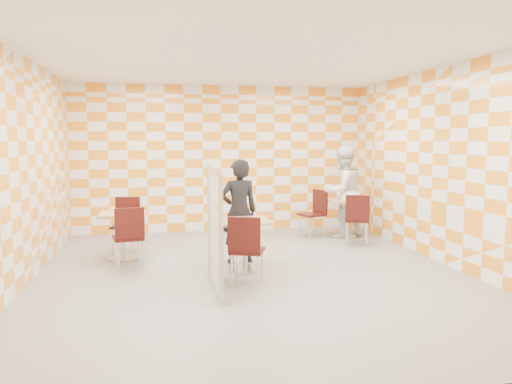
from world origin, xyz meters
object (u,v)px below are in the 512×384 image
(main_table, at_px, (245,236))
(chair_empty_far, at_px, (126,220))
(man_white, at_px, (343,192))
(chair_second_front, at_px, (357,216))
(man_dark, at_px, (239,211))
(sport_bottle, at_px, (338,194))
(soda_bottle, at_px, (351,193))
(empty_table, at_px, (123,228))
(chair_empty_near, at_px, (129,233))
(second_table, at_px, (345,211))
(chair_second_side, at_px, (316,210))
(chair_main_front, at_px, (246,245))
(partition, at_px, (215,228))

(main_table, xyz_separation_m, chair_empty_far, (-1.76, 1.63, 0.04))
(man_white, bearing_deg, chair_second_front, 68.24)
(man_dark, bearing_deg, chair_empty_far, -39.86)
(chair_empty_far, bearing_deg, man_dark, -32.14)
(main_table, xyz_separation_m, sport_bottle, (2.23, 2.19, 0.33))
(sport_bottle, bearing_deg, soda_bottle, -13.78)
(empty_table, bearing_deg, chair_empty_near, -78.69)
(main_table, xyz_separation_m, soda_bottle, (2.46, 2.14, 0.34))
(chair_empty_far, bearing_deg, soda_bottle, 6.90)
(chair_empty_far, bearing_deg, second_table, 6.50)
(chair_second_side, xyz_separation_m, man_white, (0.52, -0.07, 0.34))
(chair_empty_far, distance_m, soda_bottle, 4.26)
(main_table, bearing_deg, man_dark, 90.68)
(chair_main_front, distance_m, chair_second_side, 3.54)
(chair_empty_far, xyz_separation_m, partition, (1.23, -2.44, 0.25))
(second_table, distance_m, man_white, 0.38)
(partition, bearing_deg, sport_bottle, 47.54)
(main_table, distance_m, empty_table, 2.07)
(chair_main_front, bearing_deg, chair_empty_far, 124.37)
(chair_second_side, relative_size, chair_empty_far, 1.00)
(empty_table, bearing_deg, man_white, 15.04)
(chair_empty_near, distance_m, soda_bottle, 4.47)
(chair_second_front, relative_size, sport_bottle, 4.62)
(chair_main_front, bearing_deg, chair_second_front, 41.23)
(partition, relative_size, sport_bottle, 7.75)
(sport_bottle, bearing_deg, chair_empty_far, -171.90)
(chair_main_front, height_order, chair_second_front, same)
(main_table, bearing_deg, chair_main_front, -98.99)
(empty_table, relative_size, man_dark, 0.47)
(chair_empty_far, relative_size, soda_bottle, 4.02)
(chair_main_front, distance_m, man_white, 3.80)
(main_table, bearing_deg, man_white, 43.09)
(main_table, distance_m, chair_main_front, 0.78)
(chair_second_front, xyz_separation_m, chair_empty_near, (-3.91, -0.92, 0.00))
(main_table, xyz_separation_m, man_white, (2.29, 2.15, 0.38))
(second_table, height_order, chair_empty_far, chair_empty_far)
(empty_table, height_order, sport_bottle, sport_bottle)
(empty_table, distance_m, man_dark, 1.87)
(main_table, relative_size, chair_second_front, 0.81)
(empty_table, height_order, man_white, man_white)
(chair_second_side, bearing_deg, soda_bottle, -6.66)
(main_table, height_order, chair_second_front, chair_second_front)
(main_table, relative_size, second_table, 1.00)
(chair_empty_far, relative_size, man_dark, 0.58)
(second_table, distance_m, chair_empty_near, 4.33)
(chair_second_front, bearing_deg, chair_empty_far, 175.61)
(second_table, relative_size, man_white, 0.42)
(chair_second_side, xyz_separation_m, man_dark, (-1.78, -1.69, 0.26))
(main_table, bearing_deg, chair_empty_near, 166.58)
(main_table, distance_m, second_table, 3.13)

